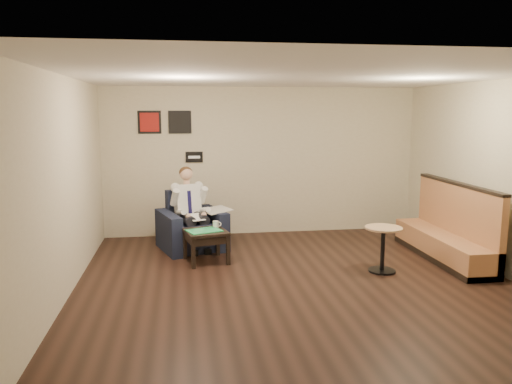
{
  "coord_description": "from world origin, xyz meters",
  "views": [
    {
      "loc": [
        -1.52,
        -6.41,
        2.34
      ],
      "look_at": [
        -0.39,
        1.2,
        1.1
      ],
      "focal_mm": 35.0,
      "sensor_mm": 36.0,
      "label": 1
    }
  ],
  "objects": [
    {
      "name": "ground",
      "position": [
        0.0,
        0.0,
        0.0
      ],
      "size": [
        6.0,
        6.0,
        0.0
      ],
      "primitive_type": "plane",
      "color": "black",
      "rests_on": "ground"
    },
    {
      "name": "banquette",
      "position": [
        2.59,
        0.83,
        0.61
      ],
      "size": [
        0.56,
        2.37,
        1.21
      ],
      "primitive_type": "cube",
      "color": "#AF6F43",
      "rests_on": "ground"
    },
    {
      "name": "wall_front",
      "position": [
        0.0,
        -3.0,
        1.4
      ],
      "size": [
        6.0,
        0.02,
        2.8
      ],
      "primitive_type": "cube",
      "color": "beige",
      "rests_on": "ground"
    },
    {
      "name": "lap_papers",
      "position": [
        -1.32,
        1.79,
        0.6
      ],
      "size": [
        0.33,
        0.38,
        0.01
      ],
      "primitive_type": "cube",
      "rotation": [
        0.0,
        0.0,
        0.38
      ],
      "color": "white",
      "rests_on": "seated_man"
    },
    {
      "name": "art_print_left",
      "position": [
        -2.1,
        2.98,
        2.15
      ],
      "size": [
        0.42,
        0.03,
        0.42
      ],
      "primitive_type": "cube",
      "color": "maroon",
      "rests_on": "wall_back"
    },
    {
      "name": "side_table",
      "position": [
        -1.18,
        1.22,
        0.25
      ],
      "size": [
        0.74,
        0.74,
        0.51
      ],
      "primitive_type": "cube",
      "rotation": [
        0.0,
        0.0,
        0.22
      ],
      "color": "black",
      "rests_on": "ground"
    },
    {
      "name": "armchair",
      "position": [
        -1.39,
        2.02,
        0.49
      ],
      "size": [
        1.27,
        1.27,
        0.98
      ],
      "primitive_type": "cube",
      "rotation": [
        0.0,
        0.0,
        0.31
      ],
      "color": "black",
      "rests_on": "ground"
    },
    {
      "name": "art_print_right",
      "position": [
        -1.55,
        2.98,
        2.15
      ],
      "size": [
        0.42,
        0.03,
        0.42
      ],
      "primitive_type": "cube",
      "color": "black",
      "rests_on": "wall_back"
    },
    {
      "name": "wall_left",
      "position": [
        -3.0,
        0.0,
        1.4
      ],
      "size": [
        0.02,
        6.0,
        2.8
      ],
      "primitive_type": "cube",
      "color": "beige",
      "rests_on": "ground"
    },
    {
      "name": "seated_man",
      "position": [
        -1.35,
        1.89,
        0.67
      ],
      "size": [
        0.9,
        1.11,
        1.34
      ],
      "primitive_type": null,
      "rotation": [
        0.0,
        0.0,
        0.31
      ],
      "color": "silver",
      "rests_on": "armchair"
    },
    {
      "name": "ceiling",
      "position": [
        0.0,
        0.0,
        2.8
      ],
      "size": [
        6.0,
        6.0,
        0.02
      ],
      "primitive_type": "cube",
      "color": "white",
      "rests_on": "wall_back"
    },
    {
      "name": "wall_back",
      "position": [
        0.0,
        3.0,
        1.4
      ],
      "size": [
        6.0,
        0.02,
        2.8
      ],
      "primitive_type": "cube",
      "color": "beige",
      "rests_on": "ground"
    },
    {
      "name": "seating_sign",
      "position": [
        -1.3,
        2.98,
        1.5
      ],
      "size": [
        0.32,
        0.02,
        0.2
      ],
      "primitive_type": "cube",
      "color": "black",
      "rests_on": "wall_back"
    },
    {
      "name": "coffee_mug",
      "position": [
        -1.02,
        1.39,
        0.56
      ],
      "size": [
        0.11,
        0.11,
        0.11
      ],
      "primitive_type": "cylinder",
      "rotation": [
        0.0,
        0.0,
        0.22
      ],
      "color": "white",
      "rests_on": "side_table"
    },
    {
      "name": "smartphone",
      "position": [
        -1.17,
        1.41,
        0.51
      ],
      "size": [
        0.16,
        0.09,
        0.01
      ],
      "primitive_type": "cube",
      "rotation": [
        0.0,
        0.0,
        0.05
      ],
      "color": "black",
      "rests_on": "side_table"
    },
    {
      "name": "wall_right",
      "position": [
        3.0,
        0.0,
        1.4
      ],
      "size": [
        0.02,
        6.0,
        2.8
      ],
      "primitive_type": "cube",
      "color": "beige",
      "rests_on": "ground"
    },
    {
      "name": "green_folder",
      "position": [
        -1.21,
        1.19,
        0.51
      ],
      "size": [
        0.6,
        0.51,
        0.01
      ],
      "primitive_type": "cube",
      "rotation": [
        0.0,
        0.0,
        0.36
      ],
      "color": "#25BB60",
      "rests_on": "side_table"
    },
    {
      "name": "cafe_table",
      "position": [
        1.37,
        0.34,
        0.34
      ],
      "size": [
        0.6,
        0.6,
        0.67
      ],
      "primitive_type": "cylinder",
      "rotation": [
        0.0,
        0.0,
        -0.12
      ],
      "color": "tan",
      "rests_on": "ground"
    },
    {
      "name": "newspaper",
      "position": [
        -0.96,
        2.04,
        0.67
      ],
      "size": [
        0.59,
        0.65,
        0.01
      ],
      "primitive_type": "cube",
      "rotation": [
        0.0,
        0.0,
        0.36
      ],
      "color": "silver",
      "rests_on": "armchair"
    }
  ]
}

